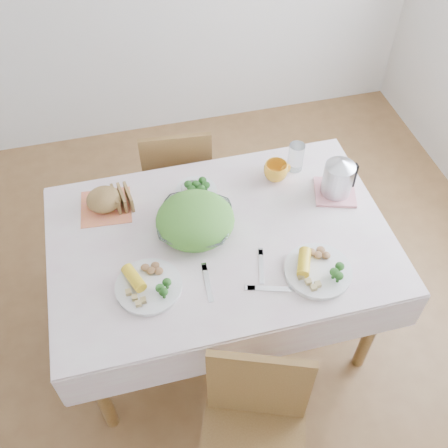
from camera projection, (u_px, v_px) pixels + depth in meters
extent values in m
plane|color=brown|center=(221.00, 324.00, 2.89)|extent=(3.60, 3.60, 0.00)
cube|color=brown|center=(221.00, 286.00, 2.61)|extent=(1.40, 0.90, 0.75)
cube|color=silver|center=(221.00, 238.00, 2.32)|extent=(1.50, 1.00, 0.01)
cube|color=brown|center=(177.00, 171.00, 3.02)|extent=(0.42, 0.42, 0.86)
imported|color=white|center=(195.00, 224.00, 2.31)|extent=(0.42, 0.42, 0.08)
cylinder|color=white|center=(149.00, 287.00, 2.13)|extent=(0.28, 0.28, 0.02)
cylinder|color=white|center=(318.00, 271.00, 2.18)|extent=(0.40, 0.40, 0.02)
cylinder|color=beige|center=(196.00, 191.00, 2.48)|extent=(0.21, 0.21, 0.02)
cube|color=#EE7E4F|center=(106.00, 207.00, 2.43)|extent=(0.25, 0.25, 0.00)
ellipsoid|color=olive|center=(104.00, 199.00, 2.39)|extent=(0.18, 0.17, 0.10)
imported|color=white|center=(193.00, 190.00, 2.48)|extent=(0.14, 0.14, 0.03)
imported|color=#FCAE27|center=(276.00, 171.00, 2.52)|extent=(0.15, 0.15, 0.09)
cylinder|color=white|center=(296.00, 158.00, 2.55)|extent=(0.09, 0.09, 0.15)
cube|color=pink|center=(335.00, 192.00, 2.48)|extent=(0.23, 0.23, 0.02)
cylinder|color=#B2B5BA|center=(339.00, 175.00, 2.40)|extent=(0.17, 0.17, 0.20)
cube|color=silver|center=(208.00, 283.00, 2.15)|extent=(0.03, 0.19, 0.00)
cube|color=silver|center=(261.00, 266.00, 2.20)|extent=(0.07, 0.18, 0.00)
cube|color=silver|center=(273.00, 289.00, 2.13)|extent=(0.20, 0.08, 0.00)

